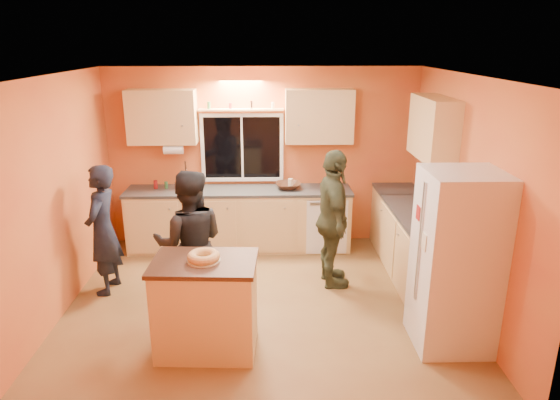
{
  "coord_description": "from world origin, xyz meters",
  "views": [
    {
      "loc": [
        0.06,
        -5.18,
        2.95
      ],
      "look_at": [
        0.21,
        0.4,
        1.15
      ],
      "focal_mm": 32.0,
      "sensor_mm": 36.0,
      "label": 1
    }
  ],
  "objects_px": {
    "person_center": "(190,243)",
    "person_left": "(103,230)",
    "refrigerator": "(456,261)",
    "person_right": "(333,220)",
    "island": "(206,305)"
  },
  "relations": [
    {
      "from": "refrigerator",
      "to": "person_right",
      "type": "distance_m",
      "value": 1.66
    },
    {
      "from": "refrigerator",
      "to": "person_center",
      "type": "relative_size",
      "value": 1.09
    },
    {
      "from": "island",
      "to": "person_left",
      "type": "bearing_deg",
      "value": 140.06
    },
    {
      "from": "person_center",
      "to": "person_left",
      "type": "bearing_deg",
      "value": -29.22
    },
    {
      "from": "refrigerator",
      "to": "person_right",
      "type": "bearing_deg",
      "value": 128.35
    },
    {
      "from": "refrigerator",
      "to": "person_center",
      "type": "xyz_separation_m",
      "value": [
        -2.68,
        0.7,
        -0.07
      ]
    },
    {
      "from": "refrigerator",
      "to": "person_left",
      "type": "relative_size",
      "value": 1.14
    },
    {
      "from": "person_center",
      "to": "person_right",
      "type": "height_order",
      "value": "person_right"
    },
    {
      "from": "island",
      "to": "person_center",
      "type": "relative_size",
      "value": 0.62
    },
    {
      "from": "refrigerator",
      "to": "person_center",
      "type": "distance_m",
      "value": 2.77
    },
    {
      "from": "refrigerator",
      "to": "person_right",
      "type": "relative_size",
      "value": 1.04
    },
    {
      "from": "person_left",
      "to": "person_right",
      "type": "xyz_separation_m",
      "value": [
        2.76,
        0.1,
        0.07
      ]
    },
    {
      "from": "island",
      "to": "person_center",
      "type": "xyz_separation_m",
      "value": [
        -0.24,
        0.75,
        0.34
      ]
    },
    {
      "from": "person_center",
      "to": "person_right",
      "type": "distance_m",
      "value": 1.76
    },
    {
      "from": "person_left",
      "to": "person_center",
      "type": "xyz_separation_m",
      "value": [
        1.11,
        -0.51,
        0.03
      ]
    }
  ]
}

